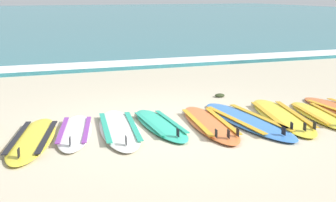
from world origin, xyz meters
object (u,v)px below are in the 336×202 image
Objects in this scene: surfboard_2 at (75,132)px; surfboard_5 at (210,123)px; surfboard_6 at (247,120)px; surfboard_1 at (32,139)px; surfboard_4 at (160,125)px; surfboard_3 at (119,128)px; surfboard_8 at (319,115)px; surfboard_7 at (282,116)px.

surfboard_5 is (2.00, -0.28, 0.00)m from surfboard_2.
surfboard_2 is 0.78× the size of surfboard_6.
surfboard_1 and surfboard_4 have the same top height.
surfboard_4 is 0.79× the size of surfboard_6.
surfboard_6 is at bearing -6.97° from surfboard_3.
surfboard_4 is 2.65m from surfboard_8.
surfboard_5 is at bearing 177.47° from surfboard_6.
surfboard_1 is 0.89× the size of surfboard_6.
surfboard_8 is at bearing -6.38° from surfboard_2.
surfboard_4 and surfboard_7 have the same top height.
surfboard_3 is at bearing 179.34° from surfboard_4.
surfboard_4 is at bearing 174.10° from surfboard_7.
surfboard_4 is 1.38m from surfboard_6.
surfboard_3 is 0.92× the size of surfboard_7.
surfboard_1 is 3.24m from surfboard_6.
surfboard_5 is 1.90m from surfboard_8.
surfboard_5 is at bearing -8.99° from surfboard_3.
surfboard_1 and surfboard_6 have the same top height.
surfboard_7 is 0.63m from surfboard_8.
surfboard_3 and surfboard_4 have the same top height.
surfboard_1 and surfboard_7 have the same top height.
surfboard_6 is 0.66m from surfboard_7.
surfboard_6 is (1.99, -0.24, -0.00)m from surfboard_3.
surfboard_7 is (2.65, -0.22, 0.00)m from surfboard_3.
surfboard_6 is at bearing -2.53° from surfboard_5.
surfboard_7 and surfboard_8 have the same top height.
surfboard_3 is 0.93× the size of surfboard_6.
surfboard_5 is 1.29m from surfboard_7.
surfboard_5 is 0.91× the size of surfboard_6.
surfboard_2 is 0.65m from surfboard_3.
surfboard_2 is 0.78× the size of surfboard_7.
surfboard_2 is 1.00× the size of surfboard_8.
surfboard_2 is at bearing 173.38° from surfboard_6.
surfboard_1 is at bearing -165.93° from surfboard_2.
surfboard_6 is 1.28× the size of surfboard_8.
surfboard_3 and surfboard_8 have the same top height.
surfboard_3 is at bearing 175.35° from surfboard_7.
surfboard_7 is (3.29, -0.28, 0.00)m from surfboard_2.
surfboard_8 is (1.27, -0.13, 0.00)m from surfboard_6.
surfboard_3 is at bearing 4.07° from surfboard_1.
surfboard_8 is at bearing -4.77° from surfboard_5.
surfboard_1 and surfboard_3 have the same top height.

